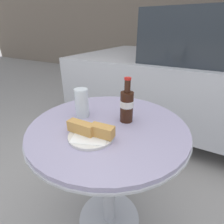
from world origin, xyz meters
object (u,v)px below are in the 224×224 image
(lunch_plate_near, at_px, (91,132))
(cola_bottle_left, at_px, (127,105))
(bistro_table, at_px, (108,150))
(drinking_glass, at_px, (82,104))

(lunch_plate_near, bearing_deg, cola_bottle_left, 71.22)
(bistro_table, distance_m, cola_bottle_left, 0.27)
(drinking_glass, relative_size, lunch_plate_near, 0.71)
(cola_bottle_left, relative_size, lunch_plate_near, 1.06)
(cola_bottle_left, relative_size, drinking_glass, 1.48)
(bistro_table, height_order, lunch_plate_near, lunch_plate_near)
(drinking_glass, bearing_deg, lunch_plate_near, -42.16)
(bistro_table, relative_size, cola_bottle_left, 3.50)
(cola_bottle_left, bearing_deg, bistro_table, -130.72)
(bistro_table, bearing_deg, drinking_glass, 177.01)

